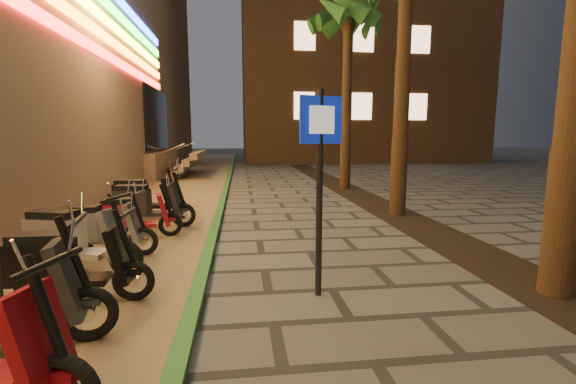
{
  "coord_description": "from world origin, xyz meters",
  "views": [
    {
      "loc": [
        -0.33,
        -2.19,
        2.0
      ],
      "look_at": [
        0.34,
        3.21,
        1.2
      ],
      "focal_mm": 24.0,
      "sensor_mm": 36.0,
      "label": 1
    }
  ],
  "objects": [
    {
      "name": "scooter_11",
      "position": [
        -2.72,
        7.35,
        0.54
      ],
      "size": [
        1.76,
        0.71,
        1.23
      ],
      "rotation": [
        0.0,
        0.0,
        -0.14
      ],
      "color": "black",
      "rests_on": "ground"
    },
    {
      "name": "scooter_6",
      "position": [
        -2.42,
        2.46,
        0.5
      ],
      "size": [
        1.62,
        0.57,
        1.14
      ],
      "rotation": [
        0.0,
        0.0,
        0.01
      ],
      "color": "black",
      "rests_on": "ground"
    },
    {
      "name": "apartment_block",
      "position": [
        9.0,
        32.0,
        12.5
      ],
      "size": [
        18.0,
        16.06,
        25.0
      ],
      "color": "brown",
      "rests_on": "ground"
    },
    {
      "name": "green_curb",
      "position": [
        -0.9,
        10.0,
        0.05
      ],
      "size": [
        0.18,
        60.0,
        0.1
      ],
      "primitive_type": "cube",
      "color": "#296E2A",
      "rests_on": "ground"
    },
    {
      "name": "scooter_9",
      "position": [
        -2.44,
        5.37,
        0.46
      ],
      "size": [
        1.51,
        0.75,
        1.07
      ],
      "rotation": [
        0.0,
        0.0,
        0.26
      ],
      "color": "black",
      "rests_on": "ground"
    },
    {
      "name": "planting_strip",
      "position": [
        3.6,
        5.0,
        0.01
      ],
      "size": [
        1.2,
        40.0,
        0.02
      ],
      "primitive_type": "cube",
      "color": "black",
      "rests_on": "ground"
    },
    {
      "name": "scooter_8",
      "position": [
        -2.72,
        4.36,
        0.48
      ],
      "size": [
        1.58,
        0.55,
        1.11
      ],
      "rotation": [
        0.0,
        0.0,
        -0.07
      ],
      "color": "black",
      "rests_on": "ground"
    },
    {
      "name": "scooter_7",
      "position": [
        -2.77,
        3.54,
        0.53
      ],
      "size": [
        1.71,
        0.86,
        1.21
      ],
      "rotation": [
        0.0,
        0.0,
        -0.27
      ],
      "color": "black",
      "rests_on": "ground"
    },
    {
      "name": "palm_d",
      "position": [
        3.6,
        12.0,
        5.94
      ],
      "size": [
        2.97,
        3.02,
        7.16
      ],
      "color": "#472D19",
      "rests_on": "ground"
    },
    {
      "name": "parking_strip",
      "position": [
        -2.6,
        10.0,
        0.01
      ],
      "size": [
        3.4,
        60.0,
        0.01
      ],
      "primitive_type": "cube",
      "color": "#8C7251",
      "rests_on": "ground"
    },
    {
      "name": "pedestrian_sign",
      "position": [
        0.62,
        2.35,
        1.64
      ],
      "size": [
        0.54,
        0.2,
        2.54
      ],
      "rotation": [
        0.0,
        0.0,
        0.31
      ],
      "color": "black",
      "rests_on": "ground"
    },
    {
      "name": "scooter_10",
      "position": [
        -2.43,
        6.38,
        0.53
      ],
      "size": [
        1.74,
        0.61,
        1.22
      ],
      "rotation": [
        0.0,
        0.0,
        -0.07
      ],
      "color": "black",
      "rests_on": "ground"
    }
  ]
}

